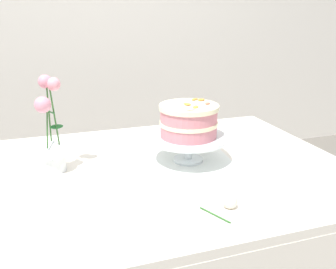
# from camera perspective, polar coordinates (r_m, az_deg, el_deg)

# --- Properties ---
(dining_table) EXTENTS (1.40, 1.00, 0.74)m
(dining_table) POSITION_cam_1_polar(r_m,az_deg,el_deg) (1.35, -1.84, -9.16)
(dining_table) COLOR white
(dining_table) RESTS_ON ground
(linen_napkin) EXTENTS (0.35, 0.35, 0.00)m
(linen_napkin) POSITION_cam_1_polar(r_m,az_deg,el_deg) (1.40, 3.07, -4.08)
(linen_napkin) COLOR white
(linen_napkin) RESTS_ON dining_table
(cake_stand) EXTENTS (0.29, 0.29, 0.10)m
(cake_stand) POSITION_cam_1_polar(r_m,az_deg,el_deg) (1.37, 3.13, -0.92)
(cake_stand) COLOR silver
(cake_stand) RESTS_ON linen_napkin
(layer_cake) EXTENTS (0.21, 0.21, 0.12)m
(layer_cake) POSITION_cam_1_polar(r_m,az_deg,el_deg) (1.34, 3.19, 2.16)
(layer_cake) COLOR #CC7A84
(layer_cake) RESTS_ON cake_stand
(flower_vase) EXTENTS (0.11, 0.11, 0.34)m
(flower_vase) POSITION_cam_1_polar(r_m,az_deg,el_deg) (1.33, -17.32, -0.35)
(flower_vase) COLOR silver
(flower_vase) RESTS_ON dining_table
(fallen_rose) EXTENTS (0.10, 0.10, 0.04)m
(fallen_rose) POSITION_cam_1_polar(r_m,az_deg,el_deg) (1.09, 9.40, -10.11)
(fallen_rose) COLOR #2D6028
(fallen_rose) RESTS_ON dining_table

